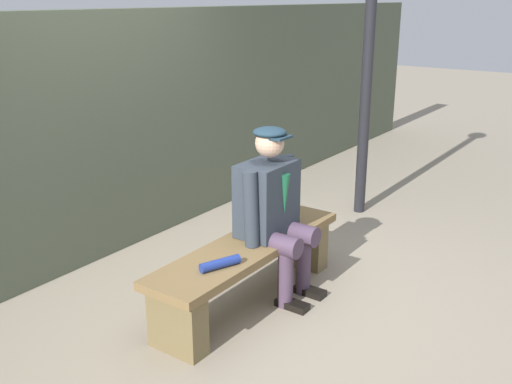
{
  "coord_description": "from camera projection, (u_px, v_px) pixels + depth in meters",
  "views": [
    {
      "loc": [
        3.04,
        2.21,
        2.09
      ],
      "look_at": [
        -0.09,
        0.0,
        0.81
      ],
      "focal_mm": 41.29,
      "sensor_mm": 36.0,
      "label": 1
    }
  ],
  "objects": [
    {
      "name": "bench",
      "position": [
        249.0,
        262.0,
        4.13
      ],
      "size": [
        1.75,
        0.44,
        0.46
      ],
      "color": "brown",
      "rests_on": "ground"
    },
    {
      "name": "stadium_wall",
      "position": [
        93.0,
        138.0,
        4.76
      ],
      "size": [
        12.0,
        0.24,
        1.99
      ],
      "primitive_type": "cube",
      "color": "#505A46",
      "rests_on": "ground"
    },
    {
      "name": "seated_man",
      "position": [
        273.0,
        206.0,
        4.16
      ],
      "size": [
        0.6,
        0.57,
        1.24
      ],
      "color": "#303944",
      "rests_on": "ground"
    },
    {
      "name": "lamp_post",
      "position": [
        371.0,
        10.0,
        5.38
      ],
      "size": [
        0.26,
        0.26,
        3.07
      ],
      "color": "black",
      "rests_on": "ground"
    },
    {
      "name": "ground_plane",
      "position": [
        249.0,
        302.0,
        4.23
      ],
      "size": [
        30.0,
        30.0,
        0.0
      ],
      "primitive_type": "plane",
      "color": "gray"
    },
    {
      "name": "rolled_magazine",
      "position": [
        220.0,
        264.0,
        3.7
      ],
      "size": [
        0.28,
        0.16,
        0.06
      ],
      "primitive_type": "cylinder",
      "rotation": [
        0.0,
        1.57,
        -0.38
      ],
      "color": "navy",
      "rests_on": "bench"
    }
  ]
}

